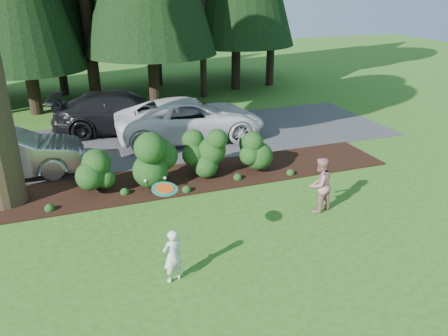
% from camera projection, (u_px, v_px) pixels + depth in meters
% --- Properties ---
extents(ground, '(80.00, 80.00, 0.00)m').
position_uv_depth(ground, '(187.00, 231.00, 11.46)').
color(ground, '#2F5A19').
rests_on(ground, ground).
extents(mulch_bed, '(16.00, 2.50, 0.05)m').
position_uv_depth(mulch_bed, '(160.00, 182.00, 14.26)').
color(mulch_bed, black).
rests_on(mulch_bed, ground).
extents(driveway, '(22.00, 6.00, 0.03)m').
position_uv_depth(driveway, '(138.00, 142.00, 17.95)').
color(driveway, '#38383A').
rests_on(driveway, ground).
extents(shrub_row, '(6.53, 1.60, 1.61)m').
position_uv_depth(shrub_row, '(183.00, 158.00, 14.11)').
color(shrub_row, '#123B14').
rests_on(shrub_row, ground).
extents(lily_cluster, '(0.69, 0.09, 0.57)m').
position_uv_depth(lily_cluster, '(155.00, 180.00, 13.25)').
color(lily_cluster, '#123B14').
rests_on(lily_cluster, ground).
extents(car_silver_wagon, '(5.00, 1.81, 1.64)m').
position_uv_depth(car_silver_wagon, '(5.00, 154.00, 14.28)').
color(car_silver_wagon, '#BBBBC0').
rests_on(car_silver_wagon, driveway).
extents(car_white_suv, '(6.28, 3.20, 1.70)m').
position_uv_depth(car_white_suv, '(190.00, 119.00, 17.98)').
color(car_white_suv, silver).
rests_on(car_white_suv, driveway).
extents(car_dark_suv, '(6.30, 3.42, 1.73)m').
position_uv_depth(car_dark_suv, '(124.00, 112.00, 18.95)').
color(car_dark_suv, black).
rests_on(car_dark_suv, driveway).
extents(child, '(0.52, 0.42, 1.24)m').
position_uv_depth(child, '(173.00, 256.00, 9.31)').
color(child, white).
rests_on(child, ground).
extents(adult, '(0.92, 0.80, 1.61)m').
position_uv_depth(adult, '(320.00, 185.00, 12.20)').
color(adult, '#A6162B').
rests_on(adult, ground).
extents(frisbee, '(0.54, 0.53, 0.14)m').
position_uv_depth(frisbee, '(165.00, 189.00, 8.86)').
color(frisbee, '#167C63').
rests_on(frisbee, ground).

